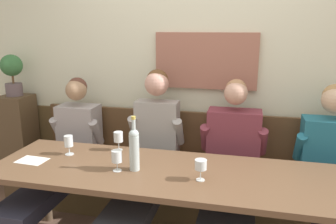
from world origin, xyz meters
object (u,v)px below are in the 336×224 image
Objects in this scene: wine_glass_by_bottle at (69,142)px; wine_glass_right_end at (201,166)px; dining_table at (178,181)px; wine_glass_left_end at (117,157)px; wall_bench at (193,188)px; wine_glass_center_front at (118,138)px; person_center_right_seat at (231,173)px; potted_plant at (12,72)px; wine_bottle_clear_water at (134,148)px; person_center_left_seat at (62,157)px; person_left_seat at (147,161)px.

wine_glass_right_end is at bearing -11.60° from wine_glass_by_bottle.
wine_glass_left_end is at bearing -168.64° from dining_table.
wall_bench reaches higher than wine_glass_center_front.
wall_bench reaches higher than wine_glass_by_bottle.
person_center_right_seat is 2.25m from potted_plant.
person_center_left_seat is at bearing 154.62° from wine_bottle_clear_water.
potted_plant is (-1.23, 0.42, 0.44)m from wine_glass_center_front.
wall_bench is 0.99m from wine_bottle_clear_water.
wine_glass_center_front is (0.34, 0.17, -0.00)m from wine_glass_by_bottle.
wall_bench is 1.18m from wine_glass_by_bottle.
wine_glass_right_end is 1.07m from wine_glass_by_bottle.
wine_glass_right_end is at bearing -40.91° from person_left_seat.
wine_glass_by_bottle is at bearing 172.38° from dining_table.
person_center_right_seat is 0.51m from wine_glass_right_end.
wine_glass_left_end reaches higher than wine_glass_right_end.
dining_table is at bearing 7.61° from wine_bottle_clear_water.
person_left_seat is 1.62m from potted_plant.
wine_glass_center_front is at bearing -171.12° from person_left_seat.
potted_plant is at bearing 153.07° from wine_bottle_clear_water.
wine_glass_by_bottle is 0.51m from wine_glass_left_end.
dining_table is 17.50× the size of wine_glass_by_bottle.
person_center_right_seat is 3.35× the size of wine_bottle_clear_water.
person_center_left_seat is at bearing 175.89° from wine_glass_center_front.
wine_bottle_clear_water is (0.03, -0.37, 0.25)m from person_left_seat.
person_left_seat is 3.37× the size of potted_plant.
wall_bench is 0.77m from dining_table.
wine_glass_center_front is at bearing -177.85° from person_center_right_seat.
person_center_right_seat is 3.22× the size of potted_plant.
wine_glass_right_end is (0.16, -0.10, 0.17)m from dining_table.
dining_table is at bearing -28.19° from wine_glass_center_front.
wine_glass_left_end is at bearing -30.13° from potted_plant.
wine_glass_left_end is (0.47, -0.20, -0.00)m from wine_glass_by_bottle.
wine_glass_right_end is at bearing -77.94° from wall_bench.
wall_bench is 2.30× the size of person_center_right_seat.
person_center_left_seat reaches higher than wine_glass_center_front.
wall_bench is 7.71× the size of wine_bottle_clear_water.
person_center_left_seat reaches higher than wine_glass_by_bottle.
potted_plant is at bearing 161.24° from wine_glass_center_front.
wine_glass_by_bottle is at bearing -47.10° from person_center_left_seat.
wine_bottle_clear_water reaches higher than wine_glass_right_end.
wine_glass_by_bottle is 0.38× the size of potted_plant.
person_center_left_seat is at bearing 132.90° from wine_glass_by_bottle.
person_center_left_seat reaches higher than wine_bottle_clear_water.
person_center_right_seat reaches higher than wine_bottle_clear_water.
person_center_left_seat is 0.91m from wine_bottle_clear_water.
wine_bottle_clear_water is at bearing -25.38° from person_center_left_seat.
wine_glass_by_bottle is 1.03× the size of wine_glass_left_end.
wine_bottle_clear_water is 0.61m from wine_glass_by_bottle.
person_left_seat is at bearing -132.93° from wall_bench.
wine_glass_right_end is (0.46, -0.06, -0.06)m from wine_bottle_clear_water.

